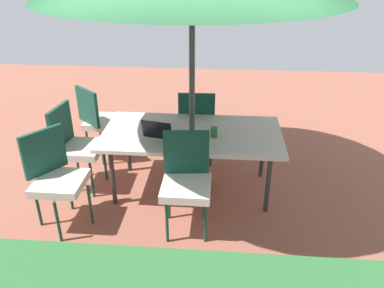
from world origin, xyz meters
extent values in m
cube|color=#935442|center=(0.00, 0.00, -0.01)|extent=(10.00, 10.00, 0.02)
cube|color=silver|center=(0.00, 0.00, 0.71)|extent=(1.93, 1.00, 0.04)
cylinder|color=#333333|center=(-0.81, -0.35, 0.34)|extent=(0.05, 0.05, 0.69)
cylinder|color=#333333|center=(0.81, -0.35, 0.34)|extent=(0.05, 0.05, 0.69)
cylinder|color=#333333|center=(-0.81, 0.35, 0.34)|extent=(0.05, 0.05, 0.69)
cylinder|color=#333333|center=(0.81, 0.35, 0.34)|extent=(0.05, 0.05, 0.69)
cylinder|color=#4C4C4C|center=(0.00, 0.00, 1.17)|extent=(0.06, 0.06, 2.35)
cylinder|color=black|center=(0.00, 0.00, 0.03)|extent=(0.44, 0.44, 0.06)
cube|color=silver|center=(1.24, 0.05, 0.49)|extent=(0.46, 0.46, 0.08)
cube|color=#144738|center=(1.45, 0.02, 0.76)|extent=(0.09, 0.44, 0.45)
cylinder|color=#144738|center=(1.09, 0.25, 0.23)|extent=(0.03, 0.03, 0.45)
cylinder|color=#144738|center=(1.04, -0.11, 0.23)|extent=(0.03, 0.03, 0.45)
cylinder|color=#144738|center=(1.44, 0.20, 0.23)|extent=(0.03, 0.03, 0.45)
cylinder|color=#144738|center=(1.40, -0.15, 0.23)|extent=(0.03, 0.03, 0.45)
cube|color=silver|center=(1.21, 0.75, 0.49)|extent=(0.46, 0.46, 0.08)
cube|color=#144738|center=(1.38, 0.62, 0.76)|extent=(0.29, 0.38, 0.45)
cylinder|color=#144738|center=(1.17, 1.00, 0.23)|extent=(0.03, 0.03, 0.45)
cylinder|color=#144738|center=(0.96, 0.71, 0.23)|extent=(0.03, 0.03, 0.45)
cylinder|color=#144738|center=(1.46, 0.78, 0.23)|extent=(0.03, 0.03, 0.45)
cylinder|color=#144738|center=(1.25, 0.49, 0.23)|extent=(0.03, 0.03, 0.45)
cube|color=silver|center=(-0.01, 0.73, 0.49)|extent=(0.46, 0.46, 0.08)
cube|color=#144738|center=(0.01, 0.52, 0.76)|extent=(0.44, 0.08, 0.45)
cylinder|color=#144738|center=(0.16, 0.92, 0.23)|extent=(0.03, 0.03, 0.45)
cylinder|color=#144738|center=(-0.20, 0.89, 0.23)|extent=(0.03, 0.03, 0.45)
cylinder|color=#144738|center=(0.19, 0.56, 0.23)|extent=(0.03, 0.03, 0.45)
cylinder|color=#144738|center=(-0.17, 0.53, 0.23)|extent=(0.03, 0.03, 0.45)
cube|color=silver|center=(1.20, -0.72, 0.49)|extent=(0.46, 0.46, 0.08)
cube|color=#144738|center=(1.34, -0.56, 0.76)|extent=(0.36, 0.32, 0.45)
cylinder|color=#144738|center=(0.95, -0.74, 0.23)|extent=(0.03, 0.03, 0.45)
cylinder|color=#144738|center=(1.22, -0.98, 0.23)|extent=(0.03, 0.03, 0.45)
cylinder|color=#144738|center=(1.18, -0.47, 0.23)|extent=(0.03, 0.03, 0.45)
cylinder|color=#144738|center=(1.46, -0.70, 0.23)|extent=(0.03, 0.03, 0.45)
cube|color=silver|center=(0.00, -0.74, 0.49)|extent=(0.46, 0.46, 0.08)
cube|color=#144738|center=(-0.01, -0.53, 0.76)|extent=(0.44, 0.06, 0.45)
cylinder|color=#144738|center=(-0.18, -0.92, 0.23)|extent=(0.03, 0.03, 0.45)
cylinder|color=#144738|center=(0.18, -0.91, 0.23)|extent=(0.03, 0.03, 0.45)
cylinder|color=#144738|center=(-0.19, -0.56, 0.23)|extent=(0.03, 0.03, 0.45)
cylinder|color=#144738|center=(0.17, -0.55, 0.23)|extent=(0.03, 0.03, 0.45)
cube|color=#B7B7BC|center=(0.32, 0.12, 0.74)|extent=(0.36, 0.28, 0.02)
cube|color=black|center=(0.34, 0.23, 0.84)|extent=(0.32, 0.12, 0.20)
cylinder|color=#286B33|center=(-0.24, 0.10, 0.78)|extent=(0.07, 0.07, 0.11)
camera|label=1|loc=(-0.32, 3.75, 2.50)|focal=36.09mm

